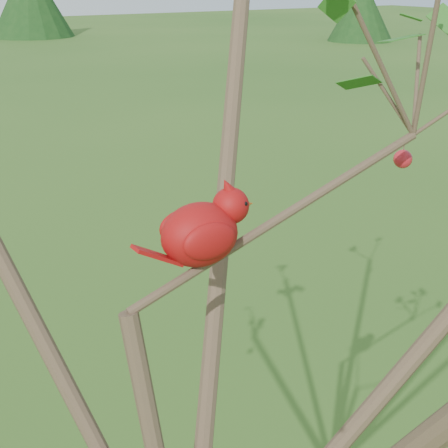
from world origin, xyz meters
name	(u,v)px	position (x,y,z in m)	size (l,w,h in m)	color
crabapple_tree	(201,234)	(0.03, -0.02, 2.12)	(2.35, 2.05, 2.95)	#463525
cardinal	(203,230)	(0.09, 0.09, 2.08)	(0.24, 0.12, 0.17)	#9D0E0D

